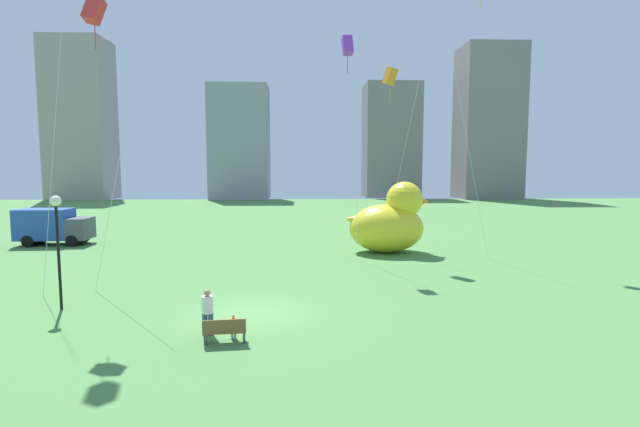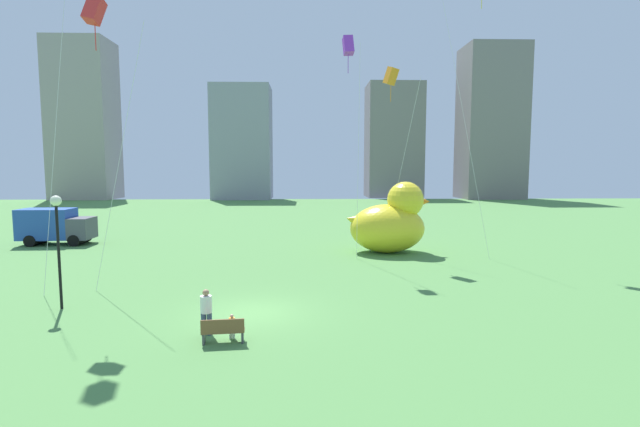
{
  "view_description": "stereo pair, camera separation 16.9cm",
  "coord_description": "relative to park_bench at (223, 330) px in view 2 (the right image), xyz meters",
  "views": [
    {
      "loc": [
        2.11,
        -19.28,
        6.14
      ],
      "look_at": [
        2.98,
        5.25,
        3.69
      ],
      "focal_mm": 26.25,
      "sensor_mm": 36.0,
      "label": 1
    },
    {
      "loc": [
        2.28,
        -19.28,
        6.14
      ],
      "look_at": [
        2.98,
        5.25,
        3.69
      ],
      "focal_mm": 26.25,
      "sensor_mm": 36.0,
      "label": 2
    }
  ],
  "objects": [
    {
      "name": "person_child",
      "position": [
        0.24,
        0.47,
        0.02
      ],
      "size": [
        0.22,
        0.22,
        0.89
      ],
      "color": "silver",
      "rests_on": "ground"
    },
    {
      "name": "kite_red",
      "position": [
        -6.27,
        5.47,
        12.35
      ],
      "size": [
        3.01,
        2.18,
        13.57
      ],
      "color": "silver",
      "rests_on": "ground"
    },
    {
      "name": "kite_orange",
      "position": [
        8.61,
        16.01,
        11.64
      ],
      "size": [
        2.56,
        2.53,
        12.85
      ],
      "color": "silver",
      "rests_on": "ground"
    },
    {
      "name": "giant_inflatable_duck",
      "position": [
        8.92,
        17.23,
        1.7
      ],
      "size": [
        6.15,
        3.95,
        5.1
      ],
      "color": "yellow",
      "rests_on": "ground"
    },
    {
      "name": "ground_plane",
      "position": [
        0.66,
        3.41,
        -0.47
      ],
      "size": [
        140.0,
        140.0,
        0.0
      ],
      "primitive_type": "plane",
      "color": "#4F8443"
    },
    {
      "name": "city_skyline",
      "position": [
        3.49,
        76.01,
        12.7
      ],
      "size": [
        89.11,
        14.32,
        29.82
      ],
      "color": "#9E938C",
      "rests_on": "ground"
    },
    {
      "name": "person_adult",
      "position": [
        -0.75,
        0.86,
        0.47
      ],
      "size": [
        0.42,
        0.42,
        1.71
      ],
      "color": "#38476B",
      "rests_on": "ground"
    },
    {
      "name": "box_truck",
      "position": [
        -17.02,
        21.43,
        0.96
      ],
      "size": [
        5.46,
        2.5,
        2.85
      ],
      "color": "#264CA5",
      "rests_on": "ground"
    },
    {
      "name": "lamppost",
      "position": [
        -7.73,
        4.23,
        3.23
      ],
      "size": [
        0.45,
        0.45,
        4.94
      ],
      "color": "black",
      "rests_on": "ground"
    },
    {
      "name": "park_bench",
      "position": [
        0.0,
        0.0,
        0.0
      ],
      "size": [
        1.53,
        0.6,
        0.9
      ],
      "color": "brown",
      "rests_on": "ground"
    },
    {
      "name": "kite_purple",
      "position": [
        5.58,
        14.27,
        13.16
      ],
      "size": [
        1.07,
        1.4,
        14.35
      ],
      "color": "silver",
      "rests_on": "ground"
    }
  ]
}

